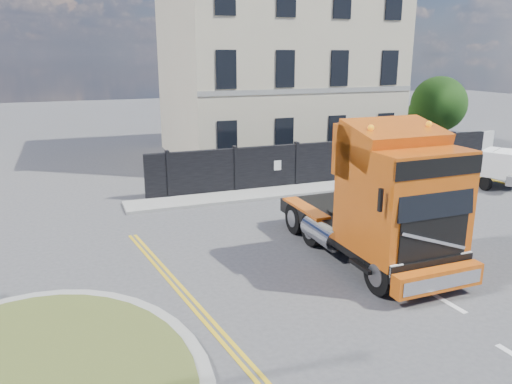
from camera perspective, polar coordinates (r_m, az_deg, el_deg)
name	(u,v)px	position (r m, az deg, el deg)	size (l,w,h in m)	color
ground	(303,275)	(14.29, 5.38, -9.39)	(120.00, 120.00, 0.00)	#424244
hoarding_fence	(344,161)	(24.54, 10.01, 3.49)	(18.80, 0.25, 2.00)	black
georgian_building	(274,58)	(30.48, 2.11, 15.04)	(12.30, 10.30, 12.80)	beige
tree	(436,107)	(31.27, 19.84, 9.16)	(3.20, 3.20, 4.80)	#382619
pavement_far	(343,185)	(23.72, 9.86, 0.75)	(20.00, 1.60, 0.12)	gray
truck	(386,205)	(14.64, 14.60, -1.46)	(2.70, 6.95, 4.14)	black
flatbed_pickup	(493,166)	(25.82, 25.42, 2.69)	(3.55, 4.68, 1.76)	slate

